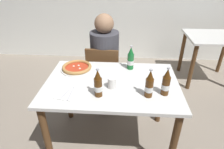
{
  "coord_description": "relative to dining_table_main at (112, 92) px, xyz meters",
  "views": [
    {
      "loc": [
        0.1,
        -1.46,
        1.68
      ],
      "look_at": [
        0.0,
        0.05,
        0.8
      ],
      "focal_mm": 30.75,
      "sensor_mm": 36.0,
      "label": 1
    }
  ],
  "objects": [
    {
      "name": "beer_bottle_extra",
      "position": [
        0.31,
        -0.19,
        0.22
      ],
      "size": [
        0.07,
        0.07,
        0.25
      ],
      "color": "#512D0F",
      "rests_on": "dining_table_main"
    },
    {
      "name": "beer_bottle_left",
      "position": [
        0.17,
        0.27,
        0.22
      ],
      "size": [
        0.07,
        0.07,
        0.25
      ],
      "color": "#196B2D",
      "rests_on": "dining_table_main"
    },
    {
      "name": "beer_bottle_right",
      "position": [
        -0.09,
        -0.21,
        0.22
      ],
      "size": [
        0.07,
        0.07,
        0.25
      ],
      "color": "#512D0F",
      "rests_on": "dining_table_main"
    },
    {
      "name": "ground_plane",
      "position": [
        0.0,
        0.0,
        -0.64
      ],
      "size": [
        8.0,
        8.0,
        0.0
      ],
      "primitive_type": "plane",
      "color": "gray"
    },
    {
      "name": "napkin_with_cutlery",
      "position": [
        -0.34,
        -0.21,
        0.12
      ],
      "size": [
        0.21,
        0.21,
        0.01
      ],
      "color": "white",
      "rests_on": "dining_table_main"
    },
    {
      "name": "beer_bottle_center",
      "position": [
        0.44,
        -0.15,
        0.22
      ],
      "size": [
        0.07,
        0.07,
        0.25
      ],
      "color": "#512D0F",
      "rests_on": "dining_table_main"
    },
    {
      "name": "dining_table_background",
      "position": [
        1.44,
        1.38,
        -0.04
      ],
      "size": [
        0.8,
        0.7,
        0.75
      ],
      "color": "silver",
      "rests_on": "ground_plane"
    },
    {
      "name": "pizza_margherita_near",
      "position": [
        -0.37,
        0.22,
        0.13
      ],
      "size": [
        0.32,
        0.32,
        0.04
      ],
      "color": "white",
      "rests_on": "dining_table_main"
    },
    {
      "name": "paper_cup",
      "position": [
        0.01,
        -0.09,
        0.16
      ],
      "size": [
        0.07,
        0.07,
        0.09
      ],
      "primitive_type": "cylinder",
      "color": "white",
      "rests_on": "dining_table_main"
    },
    {
      "name": "chair_behind_table",
      "position": [
        -0.14,
        0.61,
        -0.15
      ],
      "size": [
        0.44,
        0.44,
        0.85
      ],
      "rotation": [
        0.0,
        0.0,
        3.05
      ],
      "color": "brown",
      "rests_on": "ground_plane"
    },
    {
      "name": "dining_table_main",
      "position": [
        0.0,
        0.0,
        0.0
      ],
      "size": [
        1.2,
        0.8,
        0.75
      ],
      "color": "silver",
      "rests_on": "ground_plane"
    },
    {
      "name": "diner_seated",
      "position": [
        -0.13,
        0.66,
        -0.05
      ],
      "size": [
        0.34,
        0.34,
        1.21
      ],
      "color": "#2D3342",
      "rests_on": "ground_plane"
    }
  ]
}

